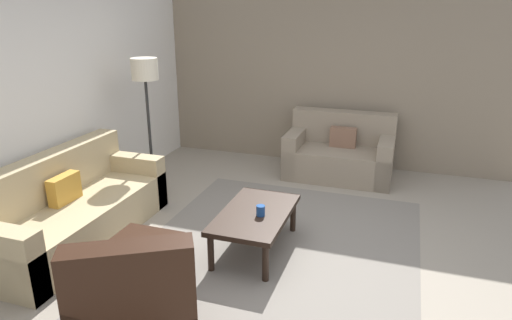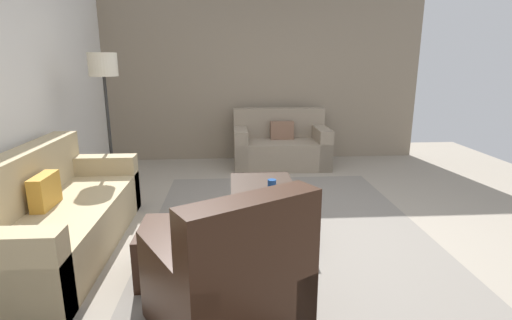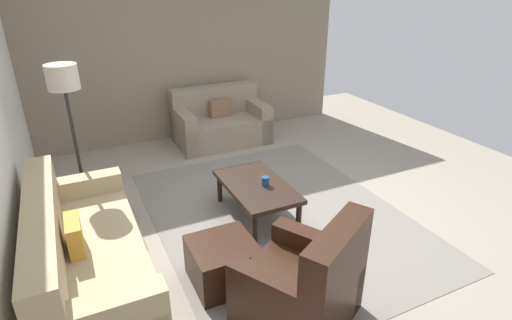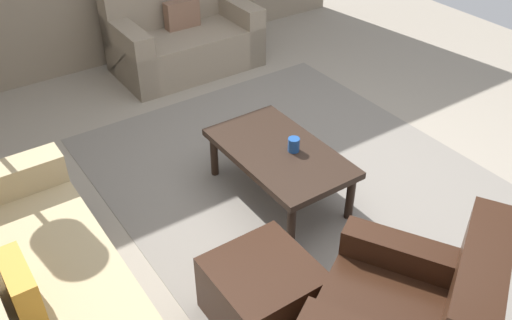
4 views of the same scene
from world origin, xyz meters
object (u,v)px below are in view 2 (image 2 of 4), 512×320
at_px(couch_main, 49,219).
at_px(coffee_table, 263,193).
at_px(cup, 272,185).
at_px(couch_loveseat, 280,146).
at_px(armchair_leather, 231,289).
at_px(lamp_standing, 104,80).
at_px(ottoman, 177,251).

bearing_deg(couch_main, coffee_table, -78.23).
bearing_deg(coffee_table, cup, -130.23).
bearing_deg(couch_loveseat, coffee_table, 168.82).
distance_m(armchair_leather, lamp_standing, 3.12).
bearing_deg(cup, armchair_leather, 164.91).
height_order(couch_main, armchair_leather, armchair_leather).
height_order(couch_main, lamp_standing, lamp_standing).
bearing_deg(ottoman, cup, -46.07).
distance_m(couch_main, armchair_leather, 1.95).
relative_size(cup, lamp_standing, 0.06).
relative_size(coffee_table, lamp_standing, 0.64).
relative_size(couch_loveseat, cup, 14.23).
bearing_deg(armchair_leather, coffee_table, -11.89).
relative_size(ottoman, cup, 5.49).
relative_size(couch_main, coffee_table, 1.95).
bearing_deg(armchair_leather, couch_main, 52.96).
distance_m(cup, lamp_standing, 2.30).
height_order(couch_loveseat, armchair_leather, armchair_leather).
distance_m(couch_loveseat, lamp_standing, 2.82).
bearing_deg(cup, ottoman, 133.93).
bearing_deg(armchair_leather, lamp_standing, 28.78).
distance_m(armchair_leather, ottoman, 0.83).
xyz_separation_m(ottoman, coffee_table, (0.85, -0.74, 0.16)).
relative_size(coffee_table, cup, 10.79).
bearing_deg(couch_main, cup, -80.47).
distance_m(couch_main, lamp_standing, 1.78).
bearing_deg(coffee_table, ottoman, 138.92).
height_order(armchair_leather, lamp_standing, lamp_standing).
xyz_separation_m(armchair_leather, coffee_table, (1.57, -0.33, 0.05)).
distance_m(armchair_leather, coffee_table, 1.61).
height_order(couch_main, cup, couch_main).
bearing_deg(couch_main, armchair_leather, -127.04).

